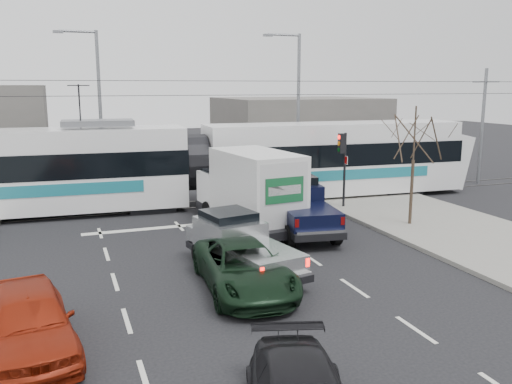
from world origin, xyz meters
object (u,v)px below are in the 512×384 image
object	(u,v)px
tram	(194,164)
navy_pickup	(298,206)
green_car	(244,267)
bare_tree	(414,139)
street_lamp_far	(96,101)
box_truck	(250,191)
red_car	(29,321)
traffic_signal	(343,154)
silver_pickup	(238,243)
street_lamp_near	(296,100)

from	to	relation	value
tram	navy_pickup	distance (m)	7.05
tram	green_car	world-z (taller)	tram
bare_tree	street_lamp_far	world-z (taller)	street_lamp_far
box_truck	red_car	distance (m)	11.92
traffic_signal	street_lamp_far	world-z (taller)	street_lamp_far
street_lamp_far	box_truck	distance (m)	13.07
green_car	tram	bearing A→B (deg)	87.28
box_truck	silver_pickup	bearing A→B (deg)	-120.51
traffic_signal	box_truck	world-z (taller)	traffic_signal
street_lamp_far	green_car	world-z (taller)	street_lamp_far
bare_tree	street_lamp_near	bearing A→B (deg)	91.42
bare_tree	green_car	size ratio (longest dim) A/B	0.99
street_lamp_near	red_car	xyz separation A→B (m)	(-14.55, -17.99, -4.34)
street_lamp_far	box_truck	bearing A→B (deg)	-65.44
traffic_signal	silver_pickup	world-z (taller)	traffic_signal
bare_tree	silver_pickup	size ratio (longest dim) A/B	0.92
street_lamp_far	silver_pickup	world-z (taller)	street_lamp_far
box_truck	traffic_signal	bearing A→B (deg)	13.07
street_lamp_far	red_car	size ratio (longest dim) A/B	1.98
traffic_signal	green_car	distance (m)	11.80
traffic_signal	navy_pickup	world-z (taller)	traffic_signal
box_truck	green_car	size ratio (longest dim) A/B	1.37
tram	red_car	world-z (taller)	tram
tram	navy_pickup	bearing A→B (deg)	-63.46
tram	silver_pickup	size ratio (longest dim) A/B	5.43
silver_pickup	red_car	distance (m)	7.17
green_car	navy_pickup	bearing A→B (deg)	56.17
traffic_signal	box_truck	bearing A→B (deg)	-160.07
tram	traffic_signal	bearing A→B (deg)	-24.03
traffic_signal	street_lamp_far	bearing A→B (deg)	138.28
red_car	street_lamp_far	bearing A→B (deg)	73.63
box_truck	street_lamp_near	bearing A→B (deg)	49.67
box_truck	navy_pickup	distance (m)	2.09
green_car	bare_tree	bearing A→B (deg)	30.39
traffic_signal	street_lamp_near	distance (m)	7.91
tram	box_truck	xyz separation A→B (m)	(1.13, -5.27, -0.47)
street_lamp_far	navy_pickup	bearing A→B (deg)	-61.17
navy_pickup	box_truck	bearing A→B (deg)	154.52
bare_tree	tram	world-z (taller)	tram
red_car	navy_pickup	bearing A→B (deg)	28.87
street_lamp_near	bare_tree	bearing A→B (deg)	-88.58
street_lamp_far	tram	xyz separation A→B (m)	(4.11, -6.20, -2.99)
traffic_signal	street_lamp_near	world-z (taller)	street_lamp_near
traffic_signal	tram	world-z (taller)	tram
bare_tree	street_lamp_near	world-z (taller)	street_lamp_near
street_lamp_near	navy_pickup	distance (m)	12.20
red_car	box_truck	bearing A→B (deg)	38.08
tram	box_truck	distance (m)	5.41
navy_pickup	bare_tree	bearing A→B (deg)	-2.53
green_car	traffic_signal	bearing A→B (deg)	50.95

